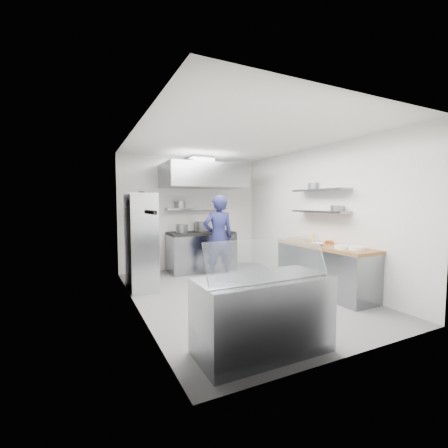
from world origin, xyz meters
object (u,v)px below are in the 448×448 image
chef (218,237)px  display_case (263,315)px  wire_rack (141,242)px  gas_range (201,252)px

chef → display_case: bearing=82.0°
wire_rack → display_case: (0.74, -3.13, -0.50)m
chef → wire_rack: size_ratio=0.99×
display_case → gas_range: bearing=77.7°
gas_range → display_case: size_ratio=1.07×
gas_range → wire_rack: 1.96m
gas_range → wire_rack: size_ratio=0.86×
chef → wire_rack: 1.66m
wire_rack → display_case: bearing=-76.7°
gas_range → chef: 1.06m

